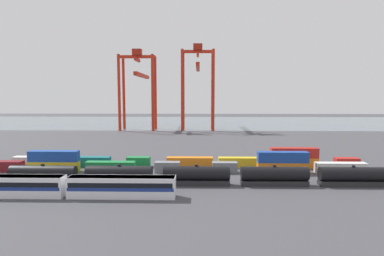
# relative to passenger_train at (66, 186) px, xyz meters

# --- Properties ---
(ground_plane) EXTENTS (420.00, 420.00, 0.00)m
(ground_plane) POSITION_rel_passenger_train_xyz_m (11.35, 58.17, -2.14)
(ground_plane) COLOR #424247
(harbour_water) EXTENTS (400.00, 110.00, 0.01)m
(harbour_water) POSITION_rel_passenger_train_xyz_m (11.35, 167.67, -2.14)
(harbour_water) COLOR slate
(harbour_water) RESTS_ON ground_plane
(passenger_train) EXTENTS (40.49, 3.14, 3.90)m
(passenger_train) POSITION_rel_passenger_train_xyz_m (0.00, 0.00, 0.00)
(passenger_train) COLOR silver
(passenger_train) RESTS_ON ground_plane
(freight_tank_row) EXTENTS (79.02, 2.88, 4.34)m
(freight_tank_row) POSITION_rel_passenger_train_xyz_m (24.02, 8.64, -0.10)
(freight_tank_row) COLOR #232326
(freight_tank_row) RESTS_ON ground_plane
(shipping_container_1) EXTENTS (12.10, 2.44, 2.60)m
(shipping_container_1) POSITION_rel_passenger_train_xyz_m (-11.14, 19.70, -0.84)
(shipping_container_1) COLOR gold
(shipping_container_1) RESTS_ON ground_plane
(shipping_container_2) EXTENTS (12.10, 2.44, 2.60)m
(shipping_container_2) POSITION_rel_passenger_train_xyz_m (-11.14, 19.70, 1.76)
(shipping_container_2) COLOR #1C4299
(shipping_container_2) RESTS_ON shipping_container_1
(shipping_container_3) EXTENTS (12.10, 2.44, 2.60)m
(shipping_container_3) POSITION_rel_passenger_train_xyz_m (2.84, 19.70, -0.84)
(shipping_container_3) COLOR #197538
(shipping_container_3) RESTS_ON ground_plane
(shipping_container_4) EXTENTS (6.04, 2.44, 2.60)m
(shipping_container_4) POSITION_rel_passenger_train_xyz_m (16.82, 19.70, -0.84)
(shipping_container_4) COLOR slate
(shipping_container_4) RESTS_ON ground_plane
(shipping_container_5) EXTENTS (6.04, 2.44, 2.60)m
(shipping_container_5) POSITION_rel_passenger_train_xyz_m (30.80, 19.70, -0.84)
(shipping_container_5) COLOR slate
(shipping_container_5) RESTS_ON ground_plane
(shipping_container_6) EXTENTS (12.10, 2.44, 2.60)m
(shipping_container_6) POSITION_rel_passenger_train_xyz_m (44.78, 19.70, -0.84)
(shipping_container_6) COLOR orange
(shipping_container_6) RESTS_ON ground_plane
(shipping_container_7) EXTENTS (12.10, 2.44, 2.60)m
(shipping_container_7) POSITION_rel_passenger_train_xyz_m (44.78, 19.70, 1.76)
(shipping_container_7) COLOR #1C4299
(shipping_container_7) RESTS_ON shipping_container_6
(shipping_container_8) EXTENTS (12.10, 2.44, 2.60)m
(shipping_container_8) POSITION_rel_passenger_train_xyz_m (58.77, 19.70, -0.84)
(shipping_container_8) COLOR silver
(shipping_container_8) RESTS_ON ground_plane
(shipping_container_9) EXTENTS (12.10, 2.44, 2.60)m
(shipping_container_9) POSITION_rel_passenger_train_xyz_m (-18.56, 25.70, -0.84)
(shipping_container_9) COLOR silver
(shipping_container_9) RESTS_ON ground_plane
(shipping_container_10) EXTENTS (12.10, 2.44, 2.60)m
(shipping_container_10) POSITION_rel_passenger_train_xyz_m (-4.99, 25.70, -0.84)
(shipping_container_10) COLOR #146066
(shipping_container_10) RESTS_ON ground_plane
(shipping_container_11) EXTENTS (6.04, 2.44, 2.60)m
(shipping_container_11) POSITION_rel_passenger_train_xyz_m (8.58, 25.70, -0.84)
(shipping_container_11) COLOR #197538
(shipping_container_11) RESTS_ON ground_plane
(shipping_container_12) EXTENTS (12.10, 2.44, 2.60)m
(shipping_container_12) POSITION_rel_passenger_train_xyz_m (22.15, 25.70, -0.84)
(shipping_container_12) COLOR orange
(shipping_container_12) RESTS_ON ground_plane
(shipping_container_13) EXTENTS (12.10, 2.44, 2.60)m
(shipping_container_13) POSITION_rel_passenger_train_xyz_m (35.72, 25.70, -0.84)
(shipping_container_13) COLOR gold
(shipping_container_13) RESTS_ON ground_plane
(shipping_container_14) EXTENTS (12.10, 2.44, 2.60)m
(shipping_container_14) POSITION_rel_passenger_train_xyz_m (49.30, 25.70, -0.84)
(shipping_container_14) COLOR orange
(shipping_container_14) RESTS_ON ground_plane
(shipping_container_15) EXTENTS (12.10, 2.44, 2.60)m
(shipping_container_15) POSITION_rel_passenger_train_xyz_m (49.30, 25.70, 1.76)
(shipping_container_15) COLOR #AD211C
(shipping_container_15) RESTS_ON shipping_container_14
(shipping_container_16) EXTENTS (6.04, 2.44, 2.60)m
(shipping_container_16) POSITION_rel_passenger_train_xyz_m (62.87, 25.70, -0.84)
(shipping_container_16) COLOR #AD211C
(shipping_container_16) RESTS_ON ground_plane
(gantry_crane_west) EXTENTS (19.19, 40.58, 43.10)m
(gantry_crane_west) POSITION_rel_passenger_train_xyz_m (-8.59, 120.67, 24.14)
(gantry_crane_west) COLOR red
(gantry_crane_west) RESTS_ON ground_plane
(gantry_crane_central) EXTENTS (17.72, 41.50, 45.71)m
(gantry_crane_central) POSITION_rel_passenger_train_xyz_m (23.71, 120.71, 26.23)
(gantry_crane_central) COLOR red
(gantry_crane_central) RESTS_ON ground_plane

